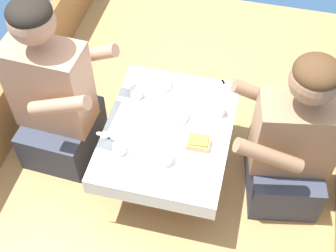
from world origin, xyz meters
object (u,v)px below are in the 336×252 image
at_px(person_port, 54,97).
at_px(tin_can, 119,149).
at_px(coffee_cup_port, 137,92).
at_px(coffee_cup_center, 220,110).
at_px(sandwich, 198,142).
at_px(person_starboard, 291,144).
at_px(coffee_cup_starboard, 164,157).

relative_size(person_port, tin_can, 15.57).
relative_size(person_port, coffee_cup_port, 10.83).
bearing_deg(coffee_cup_center, sandwich, -105.83).
xyz_separation_m(person_starboard, tin_can, (-0.82, -0.23, 0.01)).
height_order(coffee_cup_port, tin_can, coffee_cup_port).
bearing_deg(coffee_cup_center, coffee_cup_starboard, -120.08).
bearing_deg(person_starboard, tin_can, 5.93).
bearing_deg(coffee_cup_starboard, tin_can, 179.33).
bearing_deg(coffee_cup_starboard, sandwich, 41.45).
height_order(sandwich, coffee_cup_port, coffee_cup_port).
bearing_deg(tin_can, person_port, 152.73).
bearing_deg(coffee_cup_center, tin_can, -140.65).
bearing_deg(coffee_cup_port, coffee_cup_center, -2.33).
bearing_deg(sandwich, coffee_cup_starboard, -138.55).
height_order(person_starboard, sandwich, person_starboard).
distance_m(sandwich, coffee_cup_port, 0.46).
height_order(sandwich, tin_can, sandwich).
xyz_separation_m(person_port, person_starboard, (1.24, 0.01, -0.04)).
bearing_deg(sandwich, coffee_cup_port, 146.85).
relative_size(person_starboard, coffee_cup_center, 10.27).
bearing_deg(coffee_cup_port, sandwich, -33.15).
xyz_separation_m(sandwich, coffee_cup_starboard, (-0.14, -0.13, 0.00)).
distance_m(person_port, coffee_cup_port, 0.44).
bearing_deg(person_starboard, coffee_cup_starboard, 11.77).
relative_size(coffee_cup_starboard, coffee_cup_center, 1.15).
bearing_deg(person_starboard, sandwich, 3.77).
relative_size(sandwich, tin_can, 1.78).
distance_m(coffee_cup_port, tin_can, 0.38).
bearing_deg(tin_can, person_starboard, 15.83).
relative_size(person_port, coffee_cup_center, 11.23).
height_order(coffee_cup_port, coffee_cup_center, coffee_cup_port).
relative_size(coffee_cup_starboard, tin_can, 1.60).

